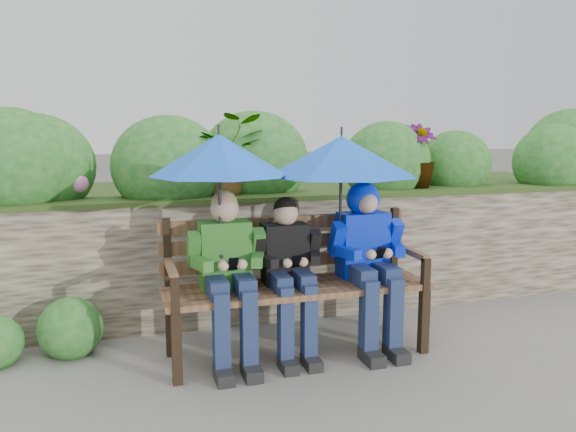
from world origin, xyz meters
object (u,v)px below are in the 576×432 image
object	(u,v)px
park_bench	(294,275)
umbrella_left	(219,155)
umbrella_right	(341,156)
boy_left	(228,268)
boy_middle	(289,267)
boy_right	(368,250)

from	to	relation	value
park_bench	umbrella_left	bearing A→B (deg)	-172.52
park_bench	umbrella_right	xyz separation A→B (m)	(0.33, -0.02, 0.83)
boy_left	umbrella_right	world-z (taller)	umbrella_right
park_bench	boy_middle	bearing A→B (deg)	-127.73
boy_left	boy_right	bearing A→B (deg)	0.60
park_bench	umbrella_right	world-z (taller)	umbrella_right
park_bench	umbrella_right	size ratio (longest dim) A/B	1.70
boy_left	boy_right	distance (m)	1.01
boy_middle	boy_right	distance (m)	0.59
umbrella_left	boy_left	bearing A→B (deg)	-24.54
park_bench	umbrella_left	world-z (taller)	umbrella_left
boy_middle	umbrella_left	bearing A→B (deg)	178.40
boy_right	umbrella_left	world-z (taller)	umbrella_left
park_bench	boy_middle	xyz separation A→B (m)	(-0.06, -0.08, 0.08)
boy_right	umbrella_left	distance (m)	1.26
umbrella_right	boy_right	bearing A→B (deg)	-17.71
boy_middle	umbrella_left	size ratio (longest dim) A/B	1.23
park_bench	boy_right	xyz separation A→B (m)	(0.52, -0.08, 0.16)
park_bench	boy_right	world-z (taller)	boy_right
boy_middle	umbrella_right	size ratio (longest dim) A/B	1.02
park_bench	boy_left	distance (m)	0.50
boy_left	boy_right	world-z (taller)	boy_right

